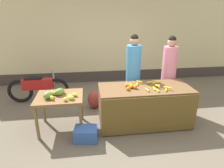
% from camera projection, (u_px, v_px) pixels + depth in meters
% --- Properties ---
extents(ground_plane, '(24.00, 24.00, 0.00)m').
position_uv_depth(ground_plane, '(128.00, 123.00, 4.28)').
color(ground_plane, '#665B4C').
extents(market_wall_back, '(8.93, 0.23, 3.20)m').
position_uv_depth(market_wall_back, '(111.00, 35.00, 6.44)').
color(market_wall_back, beige).
rests_on(market_wall_back, ground).
extents(fruit_stall_counter, '(1.92, 0.86, 0.84)m').
position_uv_depth(fruit_stall_counter, '(144.00, 106.00, 4.16)').
color(fruit_stall_counter, brown).
rests_on(fruit_stall_counter, ground).
extents(side_table_wooden, '(0.92, 0.74, 0.74)m').
position_uv_depth(side_table_wooden, '(60.00, 101.00, 3.88)').
color(side_table_wooden, brown).
rests_on(side_table_wooden, ground).
extents(banana_bunch_pile, '(0.64, 0.58, 0.07)m').
position_uv_depth(banana_bunch_pile, '(154.00, 86.00, 4.02)').
color(banana_bunch_pile, yellow).
rests_on(banana_bunch_pile, fruit_stall_counter).
extents(orange_pile, '(0.24, 0.26, 0.09)m').
position_uv_depth(orange_pile, '(130.00, 86.00, 3.96)').
color(orange_pile, orange).
rests_on(orange_pile, fruit_stall_counter).
extents(mango_papaya_pile, '(0.68, 0.49, 0.14)m').
position_uv_depth(mango_papaya_pile, '(58.00, 94.00, 3.78)').
color(mango_papaya_pile, yellow).
rests_on(mango_papaya_pile, side_table_wooden).
extents(vendor_woman_blue_shirt, '(0.34, 0.34, 1.85)m').
position_uv_depth(vendor_woman_blue_shirt, '(133.00, 74.00, 4.59)').
color(vendor_woman_blue_shirt, '#33333D').
rests_on(vendor_woman_blue_shirt, ground).
extents(vendor_woman_pink_shirt, '(0.34, 0.34, 1.80)m').
position_uv_depth(vendor_woman_pink_shirt, '(169.00, 73.00, 4.70)').
color(vendor_woman_pink_shirt, '#33333D').
rests_on(vendor_woman_pink_shirt, ground).
extents(parked_motorcycle, '(1.60, 0.18, 0.88)m').
position_uv_depth(parked_motorcycle, '(38.00, 88.00, 5.18)').
color(parked_motorcycle, black).
rests_on(parked_motorcycle, ground).
extents(produce_crate, '(0.48, 0.38, 0.26)m').
position_uv_depth(produce_crate, '(86.00, 134.00, 3.69)').
color(produce_crate, '#3359A5').
rests_on(produce_crate, ground).
extents(produce_sack, '(0.46, 0.47, 0.45)m').
position_uv_depth(produce_sack, '(94.00, 100.00, 4.90)').
color(produce_sack, maroon).
rests_on(produce_sack, ground).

